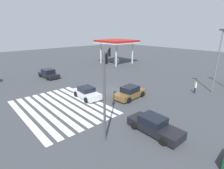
# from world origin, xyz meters

# --- Properties ---
(ground_plane) EXTENTS (118.61, 118.61, 0.00)m
(ground_plane) POSITION_xyz_m (0.00, 0.00, 0.00)
(ground_plane) COLOR #3D3F44
(crosswalk_markings) EXTENTS (11.42, 8.20, 0.01)m
(crosswalk_markings) POSITION_xyz_m (0.00, -7.64, 0.00)
(crosswalk_markings) COLOR silver
(crosswalk_markings) RESTS_ON ground_plane
(traffic_signal_mast) EXTENTS (4.28, 4.28, 6.84)m
(traffic_signal_mast) POSITION_xyz_m (6.71, -6.71, 4.87)
(traffic_signal_mast) COLOR #47474C
(traffic_signal_mast) RESTS_ON ground_plane
(car_1) EXTENTS (2.27, 4.49, 1.53)m
(car_1) POSITION_xyz_m (3.33, 0.04, 0.70)
(car_1) COLOR brown
(car_1) RESTS_ON ground_plane
(car_2) EXTENTS (4.78, 2.16, 1.39)m
(car_2) POSITION_xyz_m (9.84, -4.18, 0.63)
(car_2) COLOR black
(car_2) RESTS_ON ground_plane
(car_3) EXTENTS (4.61, 2.38, 1.52)m
(car_3) POSITION_xyz_m (-12.86, -3.54, 0.68)
(car_3) COLOR black
(car_3) RESTS_ON ground_plane
(car_4) EXTENTS (4.25, 2.23, 1.39)m
(car_4) POSITION_xyz_m (-0.36, -3.94, 0.64)
(car_4) COLOR silver
(car_4) RESTS_ON ground_plane
(gas_station_canopy) EXTENTS (8.06, 8.06, 5.71)m
(gas_station_canopy) POSITION_xyz_m (-14.47, 14.64, 5.11)
(gas_station_canopy) COLOR silver
(gas_station_canopy) RESTS_ON ground_plane
(pedestrian) EXTENTS (0.41, 0.41, 1.63)m
(pedestrian) POSITION_xyz_m (8.08, 7.71, 0.91)
(pedestrian) COLOR #232842
(pedestrian) RESTS_ON ground_plane
(street_light_pole_a) EXTENTS (0.80, 0.36, 8.29)m
(street_light_pole_a) POSITION_xyz_m (9.53, 9.82, 4.95)
(street_light_pole_a) COLOR slate
(street_light_pole_a) RESTS_ON ground_plane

